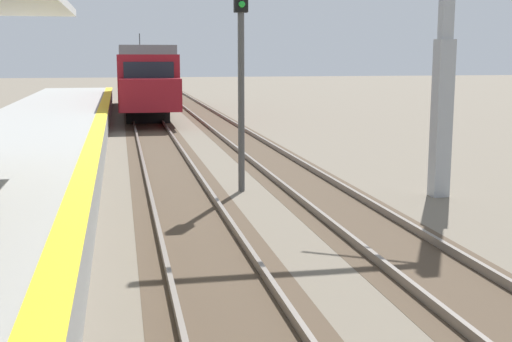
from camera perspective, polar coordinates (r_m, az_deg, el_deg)
track_pair_nearest_platform at (r=18.81m, az=-6.98°, el=-0.59°), size 2.34×120.00×0.16m
track_pair_middle at (r=19.36m, az=3.11°, el=-0.24°), size 2.34×120.00×0.16m
approaching_train at (r=40.90m, az=-9.48°, el=7.86°), size 2.93×19.60×4.76m
rail_signal_post at (r=16.80m, az=-1.26°, el=9.05°), size 0.32×0.34×5.20m
catenary_pylon_far_side at (r=16.65m, az=14.62°, el=10.14°), size 5.00×0.40×7.50m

